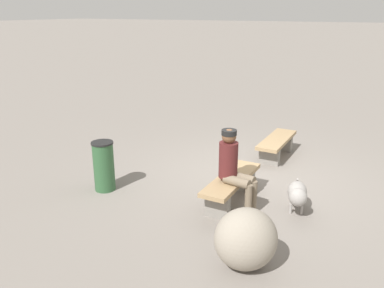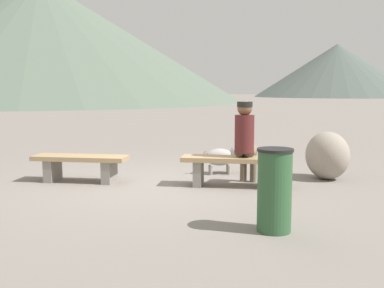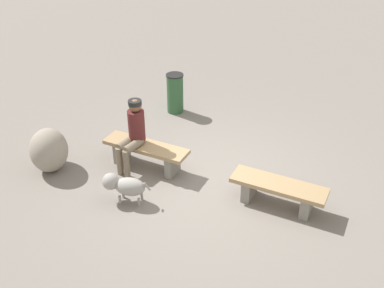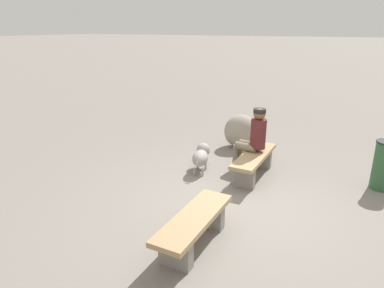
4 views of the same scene
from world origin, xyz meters
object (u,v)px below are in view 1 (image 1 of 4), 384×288
bench_left (277,144)px  trash_bin (104,166)px  dog (297,194)px  boulder (246,239)px  seated_person (234,165)px  bench_right (231,185)px

bench_left → trash_bin: size_ratio=1.73×
dog → boulder: (1.73, -0.18, 0.08)m
seated_person → bench_right: bearing=-144.2°
seated_person → boulder: 1.57m
bench_left → boulder: 4.08m
bench_left → dog: bearing=24.1°
trash_bin → boulder: size_ratio=1.12×
bench_right → seated_person: bearing=28.1°
bench_left → trash_bin: (3.07, -2.17, 0.15)m
dog → trash_bin: bearing=-91.4°
bench_left → dog: 2.49m
trash_bin → bench_right: bearing=105.2°
bench_left → trash_bin: trash_bin is taller
dog → bench_left: bearing=-170.8°
dog → boulder: bearing=-21.6°
seated_person → trash_bin: bearing=-72.6°
dog → boulder: boulder is taller
seated_person → dog: size_ratio=1.67×
bench_right → boulder: size_ratio=1.99×
bench_right → seated_person: 0.48m
bench_right → seated_person: seated_person is taller
bench_left → bench_right: bearing=-0.3°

